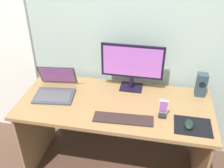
{
  "coord_description": "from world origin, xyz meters",
  "views": [
    {
      "loc": [
        0.28,
        -1.57,
        1.88
      ],
      "look_at": [
        -0.02,
        -0.02,
        0.89
      ],
      "focal_mm": 41.44,
      "sensor_mm": 36.0,
      "label": 1
    }
  ],
  "objects_px": {
    "keyboard_external": "(123,119)",
    "mouse": "(189,124)",
    "laptop": "(55,89)",
    "speaker_right": "(201,85)",
    "phone_in_dock": "(163,111)",
    "monitor": "(132,65)"
  },
  "relations": [
    {
      "from": "keyboard_external",
      "to": "mouse",
      "type": "xyz_separation_m",
      "value": [
        0.44,
        0.01,
        0.02
      ]
    },
    {
      "from": "laptop",
      "to": "mouse",
      "type": "distance_m",
      "value": 1.05
    },
    {
      "from": "laptop",
      "to": "speaker_right",
      "type": "bearing_deg",
      "value": 9.95
    },
    {
      "from": "laptop",
      "to": "phone_in_dock",
      "type": "relative_size",
      "value": 2.44
    },
    {
      "from": "keyboard_external",
      "to": "mouse",
      "type": "height_order",
      "value": "mouse"
    },
    {
      "from": "monitor",
      "to": "keyboard_external",
      "type": "distance_m",
      "value": 0.46
    },
    {
      "from": "speaker_right",
      "to": "phone_in_dock",
      "type": "relative_size",
      "value": 1.36
    },
    {
      "from": "laptop",
      "to": "mouse",
      "type": "bearing_deg",
      "value": -11.45
    },
    {
      "from": "laptop",
      "to": "keyboard_external",
      "type": "bearing_deg",
      "value": -20.57
    },
    {
      "from": "speaker_right",
      "to": "keyboard_external",
      "type": "distance_m",
      "value": 0.69
    },
    {
      "from": "speaker_right",
      "to": "mouse",
      "type": "relative_size",
      "value": 1.9
    },
    {
      "from": "speaker_right",
      "to": "phone_in_dock",
      "type": "height_order",
      "value": "speaker_right"
    },
    {
      "from": "mouse",
      "to": "keyboard_external",
      "type": "bearing_deg",
      "value": -173.18
    },
    {
      "from": "keyboard_external",
      "to": "laptop",
      "type": "bearing_deg",
      "value": 156.35
    },
    {
      "from": "monitor",
      "to": "laptop",
      "type": "distance_m",
      "value": 0.64
    },
    {
      "from": "monitor",
      "to": "laptop",
      "type": "height_order",
      "value": "monitor"
    },
    {
      "from": "speaker_right",
      "to": "phone_in_dock",
      "type": "distance_m",
      "value": 0.43
    },
    {
      "from": "speaker_right",
      "to": "laptop",
      "type": "bearing_deg",
      "value": -170.05
    },
    {
      "from": "monitor",
      "to": "mouse",
      "type": "height_order",
      "value": "monitor"
    },
    {
      "from": "monitor",
      "to": "speaker_right",
      "type": "bearing_deg",
      "value": 0.43
    },
    {
      "from": "monitor",
      "to": "mouse",
      "type": "relative_size",
      "value": 4.95
    },
    {
      "from": "monitor",
      "to": "phone_in_dock",
      "type": "relative_size",
      "value": 3.55
    }
  ]
}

